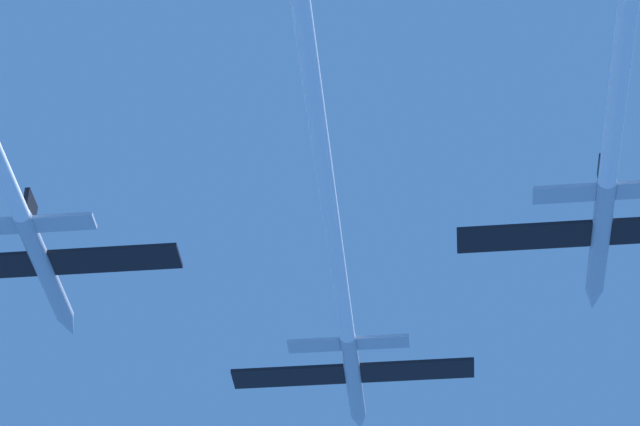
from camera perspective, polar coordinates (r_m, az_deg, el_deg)
The scene contains 2 objects.
jet_lead at distance 78.20m, azimuth 0.34°, elevation 0.71°, with size 17.06×65.07×2.83m.
jet_right_wing at distance 69.26m, azimuth 12.84°, elevation 6.81°, with size 17.06×54.76×2.83m.
Camera 1 is at (5.88, -80.78, -48.52)m, focal length 74.69 mm.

